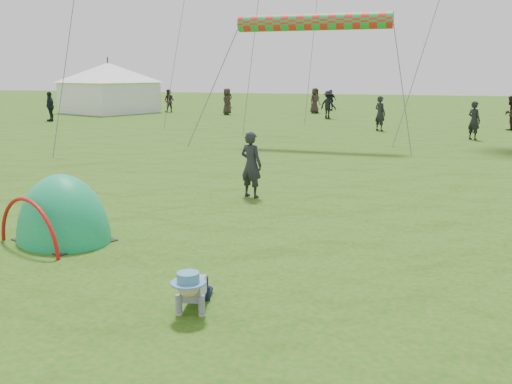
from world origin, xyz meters
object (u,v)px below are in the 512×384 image
(crawling_toddler, at_px, (192,288))
(event_marquee, at_px, (109,86))
(standing_adult, at_px, (251,165))
(popup_tent, at_px, (65,240))

(crawling_toddler, distance_m, event_marquee, 36.44)
(crawling_toddler, bearing_deg, standing_adult, 89.93)
(crawling_toddler, relative_size, event_marquee, 0.14)
(popup_tent, height_order, event_marquee, event_marquee)
(standing_adult, relative_size, event_marquee, 0.28)
(popup_tent, bearing_deg, standing_adult, 86.45)
(popup_tent, relative_size, standing_adult, 1.52)
(crawling_toddler, xyz_separation_m, event_marquee, (-20.27, 30.24, 1.61))
(crawling_toddler, height_order, event_marquee, event_marquee)
(crawling_toddler, relative_size, popup_tent, 0.33)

